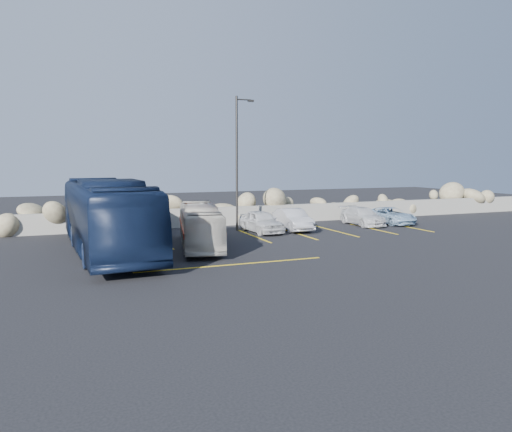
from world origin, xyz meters
name	(u,v)px	position (x,y,z in m)	size (l,w,h in m)	color
ground	(257,264)	(0.00, 0.00, 0.00)	(90.00, 90.00, 0.00)	black
seawall	(187,218)	(0.00, 12.00, 0.60)	(60.00, 0.40, 1.20)	gray
riprap_pile	(182,205)	(0.00, 13.20, 1.30)	(54.00, 2.80, 2.60)	#8C7B5C
parking_lines	(298,238)	(4.64, 5.57, 0.01)	(18.16, 9.36, 0.01)	gold
lamppost	(238,159)	(2.56, 9.50, 4.30)	(1.14, 0.18, 8.00)	#292725
vintage_bus	(200,226)	(-1.10, 4.80, 1.04)	(1.75, 7.48, 2.08)	beige
tour_coach	(107,216)	(-5.46, 4.84, 1.70)	(2.85, 12.18, 3.39)	#0F1A35
car_a	(261,221)	(3.54, 8.20, 0.65)	(1.54, 3.84, 1.31)	silver
car_b	(293,220)	(5.67, 8.35, 0.65)	(1.37, 3.92, 1.29)	#BAB9BF
car_c	(362,216)	(11.00, 8.86, 0.57)	(1.61, 3.95, 1.15)	silver
car_d	(391,216)	(13.10, 8.69, 0.54)	(1.81, 3.92, 1.09)	#91B2CE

